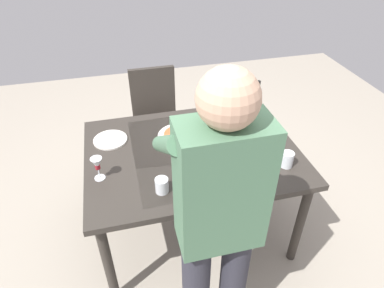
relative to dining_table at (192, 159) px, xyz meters
name	(u,v)px	position (x,y,z in m)	size (l,w,h in m)	color
ground_plane	(192,225)	(0.00, 0.00, -0.68)	(6.00, 6.00, 0.00)	#9E9384
dining_table	(192,159)	(0.00, 0.00, 0.00)	(1.39, 1.04, 0.76)	#332D28
chair_near	(156,113)	(0.11, -0.90, -0.15)	(0.40, 0.40, 0.91)	black
person_server	(218,221)	(0.08, 0.78, 0.28)	(0.42, 0.61, 1.69)	#2D2D38
wine_bottle	(256,104)	(-0.56, -0.29, 0.18)	(0.07, 0.07, 0.30)	black
wine_glass_left	(97,165)	(0.60, 0.13, 0.18)	(0.07, 0.07, 0.15)	white
wine_glass_right	(189,181)	(0.11, 0.39, 0.18)	(0.07, 0.07, 0.15)	white
water_cup_near_left	(162,185)	(0.26, 0.33, 0.12)	(0.08, 0.08, 0.09)	silver
water_cup_near_right	(287,159)	(-0.53, 0.30, 0.12)	(0.08, 0.08, 0.10)	silver
water_cup_far_left	(263,154)	(-0.41, 0.21, 0.12)	(0.08, 0.08, 0.09)	silver
water_cup_far_right	(226,138)	(-0.24, -0.01, 0.12)	(0.07, 0.07, 0.09)	silver
serving_bowl_pasta	(180,138)	(0.06, -0.11, 0.11)	(0.30, 0.30, 0.07)	silver
dinner_plate_near	(110,140)	(0.52, -0.24, 0.08)	(0.23, 0.23, 0.01)	silver
dinner_plate_far	(244,178)	(-0.23, 0.35, 0.08)	(0.23, 0.23, 0.01)	silver
table_knife	(179,171)	(0.13, 0.18, 0.08)	(0.01, 0.20, 0.01)	silver
table_fork	(260,142)	(-0.47, 0.02, 0.08)	(0.01, 0.18, 0.01)	silver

